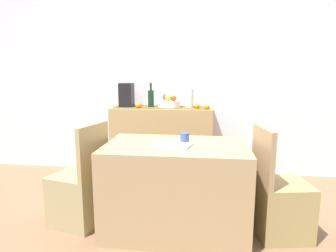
{
  "coord_description": "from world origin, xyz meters",
  "views": [
    {
      "loc": [
        0.32,
        -2.74,
        1.33
      ],
      "look_at": [
        -0.06,
        0.39,
        0.76
      ],
      "focal_mm": 32.32,
      "sensor_mm": 36.0,
      "label": 1
    }
  ],
  "objects_px": {
    "wine_bottle": "(151,98)",
    "coffee_maker": "(127,95)",
    "open_book": "(173,145)",
    "dining_table": "(176,187)",
    "fruit_bowl": "(169,104)",
    "chair_by_corner": "(280,204)",
    "sideboard_console": "(162,143)",
    "coffee_cup": "(185,138)",
    "chair_near_window": "(80,194)",
    "ceramic_vase": "(190,98)"
  },
  "relations": [
    {
      "from": "dining_table",
      "to": "chair_near_window",
      "type": "relative_size",
      "value": 1.3
    },
    {
      "from": "coffee_cup",
      "to": "chair_near_window",
      "type": "relative_size",
      "value": 0.1
    },
    {
      "from": "dining_table",
      "to": "chair_by_corner",
      "type": "height_order",
      "value": "chair_by_corner"
    },
    {
      "from": "coffee_cup",
      "to": "chair_by_corner",
      "type": "bearing_deg",
      "value": -2.42
    },
    {
      "from": "wine_bottle",
      "to": "chair_near_window",
      "type": "relative_size",
      "value": 0.33
    },
    {
      "from": "fruit_bowl",
      "to": "coffee_maker",
      "type": "bearing_deg",
      "value": 180.0
    },
    {
      "from": "sideboard_console",
      "to": "coffee_cup",
      "type": "distance_m",
      "value": 1.34
    },
    {
      "from": "wine_bottle",
      "to": "chair_near_window",
      "type": "height_order",
      "value": "wine_bottle"
    },
    {
      "from": "coffee_maker",
      "to": "dining_table",
      "type": "xyz_separation_m",
      "value": [
        0.74,
        -1.27,
        -0.67
      ]
    },
    {
      "from": "ceramic_vase",
      "to": "fruit_bowl",
      "type": "bearing_deg",
      "value": 180.0
    },
    {
      "from": "ceramic_vase",
      "to": "dining_table",
      "type": "bearing_deg",
      "value": -91.91
    },
    {
      "from": "chair_near_window",
      "to": "open_book",
      "type": "bearing_deg",
      "value": -3.1
    },
    {
      "from": "open_book",
      "to": "sideboard_console",
      "type": "bearing_deg",
      "value": 115.3
    },
    {
      "from": "dining_table",
      "to": "chair_near_window",
      "type": "height_order",
      "value": "chair_near_window"
    },
    {
      "from": "open_book",
      "to": "wine_bottle",
      "type": "bearing_deg",
      "value": 120.92
    },
    {
      "from": "wine_bottle",
      "to": "ceramic_vase",
      "type": "distance_m",
      "value": 0.48
    },
    {
      "from": "fruit_bowl",
      "to": "chair_near_window",
      "type": "relative_size",
      "value": 0.31
    },
    {
      "from": "chair_by_corner",
      "to": "coffee_cup",
      "type": "bearing_deg",
      "value": 177.58
    },
    {
      "from": "wine_bottle",
      "to": "chair_by_corner",
      "type": "bearing_deg",
      "value": -44.85
    },
    {
      "from": "open_book",
      "to": "chair_by_corner",
      "type": "bearing_deg",
      "value": 16.56
    },
    {
      "from": "sideboard_console",
      "to": "fruit_bowl",
      "type": "relative_size",
      "value": 4.5
    },
    {
      "from": "chair_by_corner",
      "to": "coffee_maker",
      "type": "bearing_deg",
      "value": 141.24
    },
    {
      "from": "chair_near_window",
      "to": "chair_by_corner",
      "type": "xyz_separation_m",
      "value": [
        1.7,
        0.0,
        0.0
      ]
    },
    {
      "from": "wine_bottle",
      "to": "coffee_maker",
      "type": "distance_m",
      "value": 0.31
    },
    {
      "from": "chair_near_window",
      "to": "sideboard_console",
      "type": "bearing_deg",
      "value": 66.57
    },
    {
      "from": "fruit_bowl",
      "to": "chair_by_corner",
      "type": "bearing_deg",
      "value": -50.43
    },
    {
      "from": "fruit_bowl",
      "to": "dining_table",
      "type": "distance_m",
      "value": 1.41
    },
    {
      "from": "chair_near_window",
      "to": "chair_by_corner",
      "type": "distance_m",
      "value": 1.7
    },
    {
      "from": "coffee_cup",
      "to": "chair_near_window",
      "type": "bearing_deg",
      "value": -177.85
    },
    {
      "from": "sideboard_console",
      "to": "chair_near_window",
      "type": "height_order",
      "value": "chair_near_window"
    },
    {
      "from": "wine_bottle",
      "to": "coffee_maker",
      "type": "relative_size",
      "value": 1.02
    },
    {
      "from": "ceramic_vase",
      "to": "coffee_cup",
      "type": "xyz_separation_m",
      "value": [
        0.02,
        -1.24,
        -0.22
      ]
    },
    {
      "from": "coffee_maker",
      "to": "wine_bottle",
      "type": "bearing_deg",
      "value": 0.0
    },
    {
      "from": "ceramic_vase",
      "to": "open_book",
      "type": "xyz_separation_m",
      "value": [
        -0.06,
        -1.32,
        -0.26
      ]
    },
    {
      "from": "dining_table",
      "to": "chair_near_window",
      "type": "distance_m",
      "value": 0.85
    },
    {
      "from": "ceramic_vase",
      "to": "chair_by_corner",
      "type": "xyz_separation_m",
      "value": [
        0.81,
        -1.27,
        -0.74
      ]
    },
    {
      "from": "open_book",
      "to": "coffee_maker",
      "type": "bearing_deg",
      "value": 132.13
    },
    {
      "from": "sideboard_console",
      "to": "open_book",
      "type": "relative_size",
      "value": 4.43
    },
    {
      "from": "coffee_maker",
      "to": "open_book",
      "type": "bearing_deg",
      "value": -61.39
    },
    {
      "from": "sideboard_console",
      "to": "open_book",
      "type": "height_order",
      "value": "sideboard_console"
    },
    {
      "from": "sideboard_console",
      "to": "chair_near_window",
      "type": "distance_m",
      "value": 1.4
    },
    {
      "from": "coffee_cup",
      "to": "chair_by_corner",
      "type": "distance_m",
      "value": 0.94
    },
    {
      "from": "open_book",
      "to": "chair_by_corner",
      "type": "relative_size",
      "value": 0.31
    },
    {
      "from": "sideboard_console",
      "to": "chair_near_window",
      "type": "bearing_deg",
      "value": -113.43
    },
    {
      "from": "fruit_bowl",
      "to": "chair_by_corner",
      "type": "relative_size",
      "value": 0.31
    },
    {
      "from": "coffee_maker",
      "to": "chair_near_window",
      "type": "height_order",
      "value": "coffee_maker"
    },
    {
      "from": "sideboard_console",
      "to": "chair_near_window",
      "type": "xyz_separation_m",
      "value": [
        -0.55,
        -1.28,
        -0.18
      ]
    },
    {
      "from": "dining_table",
      "to": "wine_bottle",
      "type": "bearing_deg",
      "value": 108.82
    },
    {
      "from": "sideboard_console",
      "to": "ceramic_vase",
      "type": "bearing_deg",
      "value": 0.0
    },
    {
      "from": "open_book",
      "to": "chair_near_window",
      "type": "xyz_separation_m",
      "value": [
        -0.83,
        0.04,
        -0.48
      ]
    }
  ]
}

